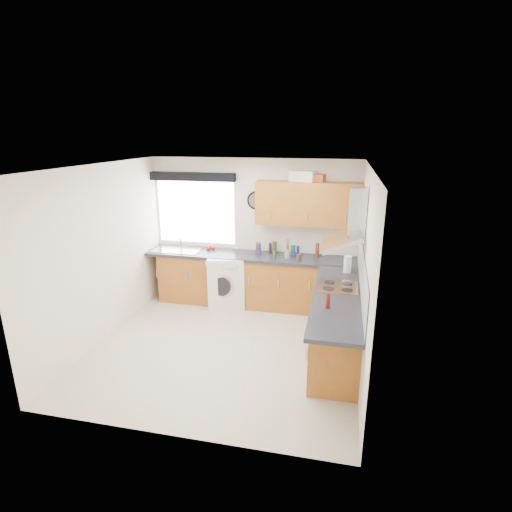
% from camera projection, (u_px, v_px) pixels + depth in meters
% --- Properties ---
extents(ground_plane, '(3.60, 3.60, 0.00)m').
position_uv_depth(ground_plane, '(226.00, 346.00, 5.66)').
color(ground_plane, beige).
extents(ceiling, '(3.60, 3.60, 0.02)m').
position_uv_depth(ceiling, '(222.00, 166.00, 4.92)').
color(ceiling, white).
rests_on(ceiling, wall_back).
extents(wall_back, '(3.60, 0.02, 2.50)m').
position_uv_depth(wall_back, '(254.00, 231.00, 6.97)').
color(wall_back, silver).
rests_on(wall_back, ground_plane).
extents(wall_front, '(3.60, 0.02, 2.50)m').
position_uv_depth(wall_front, '(167.00, 323.00, 3.61)').
color(wall_front, silver).
rests_on(wall_front, ground_plane).
extents(wall_left, '(0.02, 3.60, 2.50)m').
position_uv_depth(wall_left, '(102.00, 254.00, 5.66)').
color(wall_left, silver).
rests_on(wall_left, ground_plane).
extents(wall_right, '(0.02, 3.60, 2.50)m').
position_uv_depth(wall_right, '(364.00, 272.00, 4.92)').
color(wall_right, silver).
rests_on(wall_right, ground_plane).
extents(window, '(1.40, 0.02, 1.10)m').
position_uv_depth(window, '(196.00, 212.00, 7.09)').
color(window, silver).
rests_on(window, wall_back).
extents(window_blind, '(1.50, 0.18, 0.14)m').
position_uv_depth(window_blind, '(192.00, 177.00, 6.82)').
color(window_blind, black).
rests_on(window_blind, wall_back).
extents(splashback, '(0.01, 3.00, 0.54)m').
position_uv_depth(splashback, '(362.00, 270.00, 5.23)').
color(splashback, white).
rests_on(splashback, wall_right).
extents(base_cab_back, '(3.00, 0.58, 0.86)m').
position_uv_depth(base_cab_back, '(245.00, 280.00, 6.96)').
color(base_cab_back, brown).
rests_on(base_cab_back, ground_plane).
extents(base_cab_corner, '(0.60, 0.60, 0.86)m').
position_uv_depth(base_cab_corner, '(338.00, 288.00, 6.63)').
color(base_cab_corner, brown).
rests_on(base_cab_corner, ground_plane).
extents(base_cab_right, '(0.58, 2.10, 0.86)m').
position_uv_depth(base_cab_right, '(336.00, 324.00, 5.37)').
color(base_cab_right, brown).
rests_on(base_cab_right, ground_plane).
extents(worktop_back, '(3.60, 0.62, 0.05)m').
position_uv_depth(worktop_back, '(250.00, 256.00, 6.80)').
color(worktop_back, black).
rests_on(worktop_back, base_cab_back).
extents(worktop_right, '(0.62, 2.42, 0.05)m').
position_uv_depth(worktop_right, '(337.00, 297.00, 5.09)').
color(worktop_right, black).
rests_on(worktop_right, base_cab_right).
extents(sink, '(0.84, 0.46, 0.10)m').
position_uv_depth(sink, '(177.00, 248.00, 7.05)').
color(sink, '#A3A7AE').
rests_on(sink, worktop_back).
extents(oven, '(0.56, 0.58, 0.85)m').
position_uv_depth(oven, '(336.00, 320.00, 5.51)').
color(oven, black).
rests_on(oven, ground_plane).
extents(hob_plate, '(0.52, 0.52, 0.01)m').
position_uv_depth(hob_plate, '(338.00, 287.00, 5.36)').
color(hob_plate, '#A3A7AE').
rests_on(hob_plate, worktop_right).
extents(extractor_hood, '(0.52, 0.78, 0.66)m').
position_uv_depth(extractor_hood, '(350.00, 225.00, 5.09)').
color(extractor_hood, '#A3A7AE').
rests_on(extractor_hood, wall_right).
extents(upper_cabinets, '(1.70, 0.35, 0.70)m').
position_uv_depth(upper_cabinets, '(308.00, 204.00, 6.45)').
color(upper_cabinets, brown).
rests_on(upper_cabinets, wall_back).
extents(washing_machine, '(0.74, 0.73, 0.90)m').
position_uv_depth(washing_machine, '(226.00, 280.00, 6.92)').
color(washing_machine, silver).
rests_on(washing_machine, ground_plane).
extents(wall_clock, '(0.31, 0.04, 0.31)m').
position_uv_depth(wall_clock, '(256.00, 201.00, 6.76)').
color(wall_clock, black).
rests_on(wall_clock, wall_back).
extents(casserole, '(0.46, 0.38, 0.17)m').
position_uv_depth(casserole, '(303.00, 176.00, 6.43)').
color(casserole, silver).
rests_on(casserole, upper_cabinets).
extents(storage_box, '(0.29, 0.26, 0.11)m').
position_uv_depth(storage_box, '(317.00, 178.00, 6.40)').
color(storage_box, '#BD4A27').
rests_on(storage_box, upper_cabinets).
extents(utensil_pot, '(0.13, 0.13, 0.14)m').
position_uv_depth(utensil_pot, '(287.00, 254.00, 6.60)').
color(utensil_pot, slate).
rests_on(utensil_pot, worktop_back).
extents(kitchen_roll, '(0.14, 0.14, 0.25)m').
position_uv_depth(kitchen_roll, '(348.00, 264.00, 5.91)').
color(kitchen_roll, silver).
rests_on(kitchen_roll, worktop_right).
extents(tomato_cluster, '(0.17, 0.17, 0.07)m').
position_uv_depth(tomato_cluster, '(211.00, 248.00, 7.08)').
color(tomato_cluster, '#B60C09').
rests_on(tomato_cluster, worktop_back).
extents(jar_0, '(0.07, 0.07, 0.20)m').
position_uv_depth(jar_0, '(258.00, 248.00, 6.83)').
color(jar_0, '#50201C').
rests_on(jar_0, worktop_back).
extents(jar_1, '(0.05, 0.05, 0.18)m').
position_uv_depth(jar_1, '(270.00, 248.00, 6.85)').
color(jar_1, black).
rests_on(jar_1, worktop_back).
extents(jar_2, '(0.05, 0.05, 0.14)m').
position_uv_depth(jar_2, '(270.00, 249.00, 6.86)').
color(jar_2, '#ACA393').
rests_on(jar_2, worktop_back).
extents(jar_3, '(0.06, 0.06, 0.23)m').
position_uv_depth(jar_3, '(317.00, 250.00, 6.63)').
color(jar_3, maroon).
rests_on(jar_3, worktop_back).
extents(jar_4, '(0.04, 0.04, 0.14)m').
position_uv_depth(jar_4, '(274.00, 255.00, 6.55)').
color(jar_4, '#225B20').
rests_on(jar_4, worktop_back).
extents(jar_5, '(0.07, 0.07, 0.22)m').
position_uv_depth(jar_5, '(274.00, 248.00, 6.81)').
color(jar_5, '#402E23').
rests_on(jar_5, worktop_back).
extents(jar_6, '(0.04, 0.04, 0.19)m').
position_uv_depth(jar_6, '(298.00, 251.00, 6.66)').
color(jar_6, '#141844').
rests_on(jar_6, worktop_back).
extents(jar_7, '(0.05, 0.05, 0.21)m').
position_uv_depth(jar_7, '(275.00, 247.00, 6.86)').
color(jar_7, olive).
rests_on(jar_7, worktop_back).
extents(jar_8, '(0.07, 0.07, 0.15)m').
position_uv_depth(jar_8, '(293.00, 250.00, 6.80)').
color(jar_8, '#1A5280').
rests_on(jar_8, worktop_back).
extents(jar_9, '(0.06, 0.06, 0.21)m').
position_uv_depth(jar_9, '(259.00, 249.00, 6.76)').
color(jar_9, navy).
rests_on(jar_9, worktop_back).
extents(jar_10, '(0.07, 0.07, 0.10)m').
position_uv_depth(jar_10, '(299.00, 257.00, 6.47)').
color(jar_10, '#3C2F21').
rests_on(jar_10, worktop_back).
extents(bottle_0, '(0.05, 0.05, 0.19)m').
position_uv_depth(bottle_0, '(328.00, 301.00, 4.70)').
color(bottle_0, '#5B1315').
rests_on(bottle_0, worktop_right).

